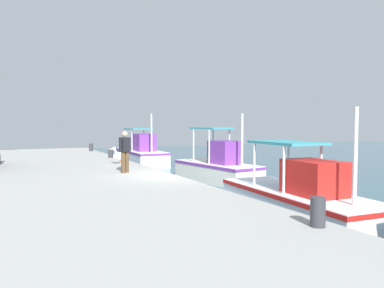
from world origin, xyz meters
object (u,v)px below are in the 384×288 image
fishing_boat_nearest (141,154)px  fishing_boat_third (299,196)px  fisherman_standing (125,150)px  mooring_bollard_nearest (91,147)px  pelican (120,155)px  fishing_boat_second (218,167)px  mooring_bollard_second (111,153)px  mooring_bollard_third (318,212)px

fishing_boat_nearest → fishing_boat_third: fishing_boat_nearest is taller
fisherman_standing → mooring_bollard_nearest: fisherman_standing is taller
fisherman_standing → pelican: bearing=168.4°
fishing_boat_nearest → mooring_bollard_nearest: bearing=-134.1°
fishing_boat_nearest → pelican: fishing_boat_nearest is taller
fishing_boat_second → fishing_boat_third: (6.59, -1.09, -0.10)m
fisherman_standing → mooring_bollard_nearest: size_ratio=2.98×
mooring_bollard_second → fisherman_standing: bearing=-9.0°
fishing_boat_nearest → mooring_bollard_third: size_ratio=11.74×
fishing_boat_second → mooring_bollard_third: fishing_boat_second is taller
pelican → mooring_bollard_nearest: bearing=177.6°
pelican → mooring_bollard_nearest: size_ratio=1.78×
fishing_boat_second → fisherman_standing: bearing=-78.4°
fishing_boat_third → fisherman_standing: fishing_boat_third is taller
pelican → mooring_bollard_nearest: pelican is taller
fishing_boat_nearest → mooring_bollard_third: bearing=-8.5°
pelican → mooring_bollard_third: bearing=1.8°
fishing_boat_third → mooring_bollard_third: 4.18m
mooring_bollard_nearest → fishing_boat_second: bearing=17.7°
fishing_boat_second → mooring_bollard_second: 6.82m
fishing_boat_second → mooring_bollard_nearest: fishing_boat_second is taller
fisherman_standing → mooring_bollard_third: (8.88, 1.07, -0.62)m
fishing_boat_second → mooring_bollard_third: 10.51m
fishing_boat_second → fishing_boat_third: bearing=-9.4°
mooring_bollard_second → fishing_boat_second: bearing=32.5°
fishing_boat_third → fisherman_standing: size_ratio=3.66×
fishing_boat_second → mooring_bollard_third: size_ratio=9.30×
fisherman_standing → mooring_bollard_second: size_ratio=3.36×
pelican → mooring_bollard_second: pelican is taller
pelican → fishing_boat_second: bearing=59.7°
fishing_boat_second → pelican: size_ratio=5.22×
mooring_bollard_second → mooring_bollard_third: size_ratio=0.89×
fishing_boat_third → pelican: fishing_boat_third is taller
fishing_boat_third → mooring_bollard_nearest: size_ratio=10.91×
fishing_boat_third → mooring_bollard_nearest: fishing_boat_third is taller
fisherman_standing → mooring_bollard_nearest: (-12.45, 1.07, -0.62)m
fishing_boat_nearest → mooring_bollard_nearest: fishing_boat_nearest is taller
fishing_boat_third → fishing_boat_second: bearing=170.6°
fishing_boat_nearest → mooring_bollard_nearest: 3.91m
pelican → mooring_bollard_nearest: (-9.12, 0.39, -0.13)m
fishing_boat_second → mooring_bollard_second: size_ratio=10.50×
fisherman_standing → mooring_bollard_second: bearing=171.0°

